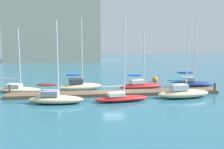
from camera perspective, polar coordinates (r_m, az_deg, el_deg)
name	(u,v)px	position (r m, az deg, el deg)	size (l,w,h in m)	color
ground_plane	(114,95)	(30.62, 0.48, -4.26)	(120.00, 120.00, 0.00)	#286075
dock_pier	(114,93)	(30.58, 0.48, -3.92)	(23.62, 2.12, 0.37)	brown
dock_piling_near_end	(10,90)	(31.96, -20.50, -3.11)	(0.28, 0.28, 1.26)	brown
dock_piling_far_end	(215,88)	(33.16, 20.66, -2.71)	(0.28, 0.28, 1.26)	brown
sailboat_0	(18,88)	(33.81, -19.00, -2.78)	(5.59, 2.83, 7.45)	beige
sailboat_1	(55,98)	(27.36, -11.81, -4.78)	(5.59, 2.45, 8.07)	beige
sailboat_2	(80,85)	(33.04, -6.78, -2.26)	(5.38, 2.47, 8.61)	beige
sailboat_3	(121,97)	(27.59, 1.87, -4.70)	(5.72, 2.25, 8.83)	#B21E1E
sailboat_4	(141,85)	(33.95, 6.00, -2.11)	(5.74, 2.48, 8.90)	#B21E1E
sailboat_5	(183,92)	(30.02, 14.56, -3.61)	(5.89, 2.25, 7.36)	beige
sailboat_6	(191,82)	(36.31, 16.08, -1.61)	(5.84, 2.59, 9.03)	navy
mooring_buoy_orange	(155,79)	(39.09, 8.96, -0.98)	(0.77, 0.77, 0.77)	orange
harbor_building_distant	(53,19)	(70.01, -12.14, 11.17)	(22.42, 10.56, 20.45)	#BCB299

